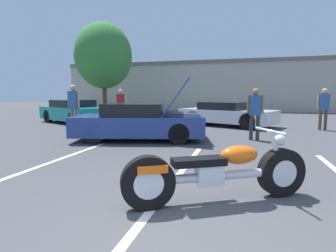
% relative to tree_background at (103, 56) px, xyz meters
% --- Properties ---
extents(parking_stripe_foreground, '(0.12, 5.82, 0.01)m').
position_rel_tree_background_xyz_m(parking_stripe_foreground, '(6.31, -14.26, -4.36)').
color(parking_stripe_foreground, white).
rests_on(parking_stripe_foreground, ground).
extents(parking_stripe_middle, '(0.12, 5.82, 0.01)m').
position_rel_tree_background_xyz_m(parking_stripe_middle, '(9.21, -14.26, -4.36)').
color(parking_stripe_middle, white).
rests_on(parking_stripe_middle, ground).
extents(far_building, '(32.00, 4.20, 4.40)m').
position_rel_tree_background_xyz_m(far_building, '(9.67, 6.69, -2.03)').
color(far_building, '#B2AD9E').
rests_on(far_building, ground).
extents(tree_background, '(4.31, 4.31, 6.85)m').
position_rel_tree_background_xyz_m(tree_background, '(0.00, 0.00, 0.00)').
color(tree_background, brown).
rests_on(tree_background, ground).
extents(motorcycle, '(2.40, 1.44, 0.99)m').
position_rel_tree_background_xyz_m(motorcycle, '(10.01, -14.78, -3.94)').
color(motorcycle, black).
rests_on(motorcycle, ground).
extents(show_car_hood_open, '(4.43, 2.85, 1.97)m').
position_rel_tree_background_xyz_m(show_car_hood_open, '(7.09, -10.37, -3.78)').
color(show_car_hood_open, navy).
rests_on(show_car_hood_open, ground).
extents(parked_car_mid_row, '(4.70, 3.40, 1.11)m').
position_rel_tree_background_xyz_m(parked_car_mid_row, '(9.60, -5.74, -3.81)').
color(parked_car_mid_row, silver).
rests_on(parked_car_mid_row, ground).
extents(parked_car_left_row, '(4.43, 3.37, 1.18)m').
position_rel_tree_background_xyz_m(parked_car_left_row, '(1.96, -6.63, -3.79)').
color(parked_car_left_row, teal).
rests_on(parked_car_left_row, ground).
extents(spectator_near_motorcycle, '(0.52, 0.22, 1.70)m').
position_rel_tree_background_xyz_m(spectator_near_motorcycle, '(4.82, -7.08, -3.35)').
color(spectator_near_motorcycle, '#38476B').
rests_on(spectator_near_motorcycle, ground).
extents(spectator_by_show_car, '(0.52, 0.23, 1.71)m').
position_rel_tree_background_xyz_m(spectator_by_show_car, '(13.52, -6.24, -3.34)').
color(spectator_by_show_car, brown).
rests_on(spectator_by_show_car, ground).
extents(spectator_midground, '(0.52, 0.24, 1.84)m').
position_rel_tree_background_xyz_m(spectator_midground, '(3.99, -9.51, -3.26)').
color(spectator_midground, gray).
rests_on(spectator_midground, ground).
extents(spectator_far_lot, '(0.52, 0.22, 1.67)m').
position_rel_tree_background_xyz_m(spectator_far_lot, '(10.70, -9.48, -3.38)').
color(spectator_far_lot, '#333338').
rests_on(spectator_far_lot, ground).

